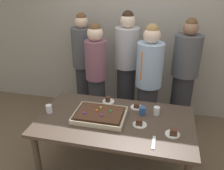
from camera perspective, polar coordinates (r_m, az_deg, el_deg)
ground_plane at (r=3.11m, az=0.67°, el=-19.68°), size 12.00×12.00×0.00m
interior_back_panel at (r=3.84m, az=6.17°, el=14.74°), size 8.00×0.12×3.00m
party_table at (r=2.69m, az=0.74°, el=-9.84°), size 1.73×0.97×0.73m
sheet_cake at (r=2.66m, az=-2.99°, el=-7.33°), size 0.57×0.43×0.10m
plated_slice_near_left at (r=2.48m, az=14.66°, el=-11.19°), size 0.15×0.15×0.08m
plated_slice_near_right at (r=2.97m, az=-0.94°, el=-3.77°), size 0.15×0.15×0.08m
plated_slice_far_left at (r=2.86m, az=6.04°, el=-5.17°), size 0.15×0.15×0.06m
plated_slice_far_right at (r=2.55m, az=6.70°, el=-9.19°), size 0.15×0.15×0.08m
drink_cup_nearest at (r=2.75m, az=10.80°, el=-6.22°), size 0.07×0.07×0.10m
drink_cup_middle at (r=2.72m, az=7.38°, el=-6.27°), size 0.07×0.07×0.10m
drink_cup_far_end at (r=2.83m, az=-15.07°, el=-5.64°), size 0.07×0.07×0.10m
cake_server_utensil at (r=2.35m, az=10.10°, el=-13.63°), size 0.03×0.20×0.01m
person_serving_front at (r=3.84m, az=-6.89°, el=5.01°), size 0.35×0.35×1.69m
person_green_shirt_behind at (r=3.61m, az=3.53°, el=4.39°), size 0.36×0.36×1.75m
person_striped_tie_right at (r=3.25m, az=8.87°, el=0.69°), size 0.35×0.35×1.65m
person_far_right_suit at (r=3.54m, az=17.13°, el=2.08°), size 0.38×0.38×1.69m
person_left_edge_reaching at (r=3.37m, az=-3.83°, el=2.05°), size 0.30×0.30×1.63m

